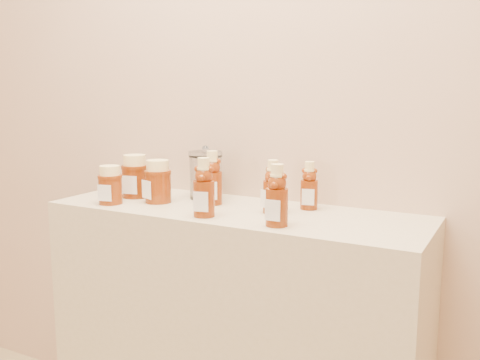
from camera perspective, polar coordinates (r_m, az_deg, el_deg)
The scene contains 11 objects.
wall_back at distance 1.82m, azimuth 2.45°, elevation 12.13°, with size 3.50×0.02×2.70m, color tan.
display_table at distance 1.83m, azimuth -0.61°, elevation -17.02°, with size 1.20×0.40×0.90m, color tan.
bear_bottle_back_left at distance 1.73m, azimuth -2.97°, elevation 0.62°, with size 0.07×0.07×0.20m, color #622007, non-canonical shape.
bear_bottle_back_mid at distance 1.61m, azimuth 3.52°, elevation -0.34°, with size 0.06×0.06×0.18m, color #622007, non-canonical shape.
bear_bottle_back_right at distance 1.68m, azimuth 7.40°, elevation -0.25°, with size 0.06×0.06×0.17m, color #622007, non-canonical shape.
bear_bottle_front_left at distance 1.57m, azimuth -3.88°, elevation -0.37°, with size 0.07×0.07×0.20m, color #622007, non-canonical shape.
bear_bottle_front_right at distance 1.46m, azimuth 3.97°, elevation -1.20°, with size 0.07×0.07×0.19m, color #622007, non-canonical shape.
honey_jar_left at distance 1.89m, azimuth -11.13°, elevation 0.42°, with size 0.09×0.09×0.15m, color #622007, non-canonical shape.
honey_jar_back at distance 1.79m, azimuth -8.75°, elevation -0.14°, with size 0.09×0.09×0.14m, color #622007, non-canonical shape.
honey_jar_front at distance 1.80m, azimuth -13.68°, elevation -0.50°, with size 0.08×0.08×0.13m, color #622007, non-canonical shape.
glass_canister at distance 1.83m, azimuth -3.69°, elevation 0.75°, with size 0.12×0.12×0.18m, color white, non-canonical shape.
Camera 1 is at (0.79, 0.12, 1.27)m, focal length 40.00 mm.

